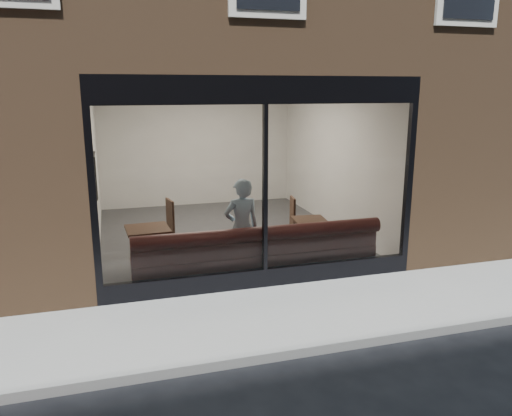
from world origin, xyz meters
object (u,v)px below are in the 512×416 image
object	(u,v)px
cafe_table_right	(309,220)
cafe_chair_right	(283,233)
person	(242,228)
cafe_chair_left	(161,236)
cafe_table_left	(148,229)
banquette	(257,265)

from	to	relation	value
cafe_table_right	cafe_chair_right	xyz separation A→B (m)	(-0.15, 0.99, -0.50)
person	cafe_chair_left	size ratio (longest dim) A/B	3.80
cafe_table_right	cafe_chair_right	bearing A→B (deg)	98.56
cafe_chair_left	cafe_table_left	bearing A→B (deg)	64.36
person	cafe_table_right	world-z (taller)	person
cafe_table_right	cafe_chair_left	world-z (taller)	cafe_table_right
cafe_chair_left	cafe_table_right	bearing A→B (deg)	140.53
cafe_table_right	cafe_chair_right	size ratio (longest dim) A/B	1.47
person	cafe_chair_right	size ratio (longest dim) A/B	4.21
cafe_table_left	cafe_table_right	size ratio (longest dim) A/B	1.23
person	cafe_table_left	size ratio (longest dim) A/B	2.32
cafe_chair_right	cafe_chair_left	bearing A→B (deg)	-1.26
banquette	cafe_table_right	xyz separation A→B (m)	(1.15, 0.60, 0.52)
person	cafe_chair_left	distance (m)	2.20
cafe_table_left	cafe_chair_left	size ratio (longest dim) A/B	1.64
banquette	cafe_chair_right	xyz separation A→B (m)	(1.00, 1.59, 0.01)
cafe_table_left	cafe_chair_left	bearing A→B (deg)	74.50
cafe_chair_left	cafe_chair_right	size ratio (longest dim) A/B	1.11
cafe_table_right	banquette	bearing A→B (deg)	-152.28
cafe_table_left	cafe_chair_right	size ratio (longest dim) A/B	1.81
banquette	cafe_table_left	bearing A→B (deg)	154.27
banquette	person	size ratio (longest dim) A/B	2.46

